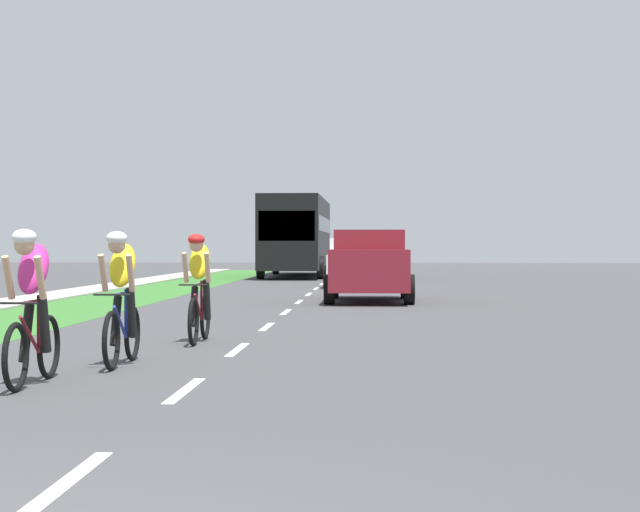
{
  "coord_description": "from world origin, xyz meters",
  "views": [
    {
      "loc": [
        1.83,
        -4.2,
        1.42
      ],
      "look_at": [
        0.52,
        22.14,
        1.14
      ],
      "focal_mm": 59.27,
      "sensor_mm": 36.0,
      "label": 1
    }
  ],
  "objects_px": {
    "cyclist_distant": "(199,287)",
    "pickup_white": "(358,262)",
    "cyclist_lead": "(32,305)",
    "suv_maroon": "(369,264)",
    "cyclist_trailing": "(122,297)",
    "bus_black": "(297,233)"
  },
  "relations": [
    {
      "from": "pickup_white",
      "to": "suv_maroon",
      "type": "bearing_deg",
      "value": -87.46
    },
    {
      "from": "cyclist_lead",
      "to": "suv_maroon",
      "type": "height_order",
      "value": "suv_maroon"
    },
    {
      "from": "cyclist_trailing",
      "to": "pickup_white",
      "type": "bearing_deg",
      "value": 84.14
    },
    {
      "from": "cyclist_distant",
      "to": "bus_black",
      "type": "distance_m",
      "value": 32.28
    },
    {
      "from": "cyclist_lead",
      "to": "cyclist_trailing",
      "type": "bearing_deg",
      "value": 74.5
    },
    {
      "from": "cyclist_trailing",
      "to": "bus_black",
      "type": "bearing_deg",
      "value": 90.74
    },
    {
      "from": "pickup_white",
      "to": "bus_black",
      "type": "relative_size",
      "value": 0.44
    },
    {
      "from": "cyclist_trailing",
      "to": "cyclist_distant",
      "type": "height_order",
      "value": "same"
    },
    {
      "from": "cyclist_lead",
      "to": "bus_black",
      "type": "bearing_deg",
      "value": 89.94
    },
    {
      "from": "cyclist_trailing",
      "to": "suv_maroon",
      "type": "xyz_separation_m",
      "value": [
        2.87,
        14.34,
        0.14
      ]
    },
    {
      "from": "cyclist_distant",
      "to": "suv_maroon",
      "type": "xyz_separation_m",
      "value": [
        2.44,
        11.39,
        0.14
      ]
    },
    {
      "from": "cyclist_lead",
      "to": "pickup_white",
      "type": "distance_m",
      "value": 25.79
    },
    {
      "from": "cyclist_distant",
      "to": "suv_maroon",
      "type": "relative_size",
      "value": 0.37
    },
    {
      "from": "suv_maroon",
      "to": "cyclist_trailing",
      "type": "bearing_deg",
      "value": -101.32
    },
    {
      "from": "cyclist_distant",
      "to": "pickup_white",
      "type": "height_order",
      "value": "pickup_white"
    },
    {
      "from": "bus_black",
      "to": "pickup_white",
      "type": "bearing_deg",
      "value": -75.66
    },
    {
      "from": "cyclist_trailing",
      "to": "cyclist_distant",
      "type": "relative_size",
      "value": 1.0
    },
    {
      "from": "cyclist_trailing",
      "to": "bus_black",
      "type": "height_order",
      "value": "bus_black"
    },
    {
      "from": "suv_maroon",
      "to": "bus_black",
      "type": "xyz_separation_m",
      "value": [
        -3.32,
        20.86,
        1.03
      ]
    },
    {
      "from": "cyclist_distant",
      "to": "bus_black",
      "type": "height_order",
      "value": "bus_black"
    },
    {
      "from": "cyclist_distant",
      "to": "pickup_white",
      "type": "distance_m",
      "value": 21.0
    },
    {
      "from": "cyclist_trailing",
      "to": "pickup_white",
      "type": "relative_size",
      "value": 0.34
    }
  ]
}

